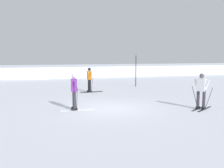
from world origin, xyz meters
TOP-DOWN VIEW (x-y plane):
  - ground_plane at (0.00, 0.00)m, footprint 120.00×120.00m
  - far_snow_ridge at (0.00, 21.37)m, footprint 80.00×8.23m
  - skier_white at (4.13, -1.49)m, footprint 1.53×1.20m
  - skier_purple at (-1.62, 0.09)m, footprint 1.62×1.00m
  - skier_orange at (0.31, 5.75)m, footprint 1.63×1.00m
  - trail_marker_pole at (4.65, 7.96)m, footprint 0.06×0.06m

SIDE VIEW (x-z plane):
  - ground_plane at x=0.00m, z-range 0.00..0.00m
  - far_snow_ridge at x=0.00m, z-range 0.00..1.26m
  - skier_orange at x=0.31m, z-range 0.06..1.77m
  - skier_purple at x=-1.62m, z-range 0.06..1.77m
  - skier_white at x=4.13m, z-range 0.06..1.77m
  - trail_marker_pole at x=4.65m, z-range 0.00..2.55m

